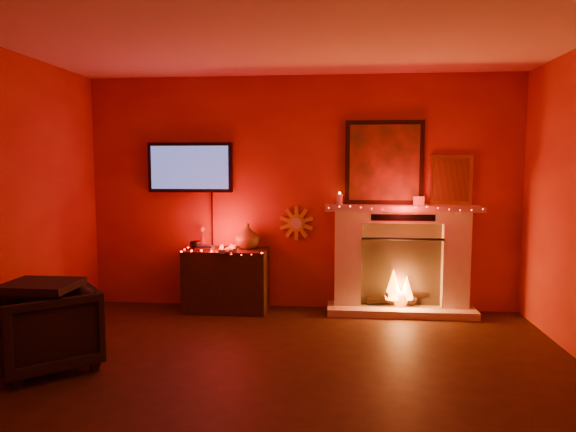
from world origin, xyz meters
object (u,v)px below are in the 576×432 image
object	(u,v)px
fireplace	(400,249)
tv	(190,168)
sunburst_clock	(296,223)
armchair	(47,328)
console_table	(227,276)

from	to	relation	value
fireplace	tv	xyz separation A→B (m)	(-2.44, 0.06, 0.92)
sunburst_clock	armchair	xyz separation A→B (m)	(-1.90, -2.04, -0.66)
console_table	armchair	world-z (taller)	console_table
fireplace	sunburst_clock	xyz separation A→B (m)	(-1.19, 0.09, 0.28)
armchair	console_table	bearing A→B (deg)	107.79
sunburst_clock	console_table	size ratio (longest dim) A/B	0.40
sunburst_clock	armchair	size ratio (longest dim) A/B	0.53
sunburst_clock	console_table	distance (m)	1.01
fireplace	armchair	xyz separation A→B (m)	(-3.09, -1.95, -0.38)
tv	fireplace	bearing A→B (deg)	-1.50
sunburst_clock	fireplace	bearing A→B (deg)	-4.37
fireplace	armchair	world-z (taller)	fireplace
tv	console_table	distance (m)	1.34
fireplace	console_table	distance (m)	2.00
tv	armchair	distance (m)	2.49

